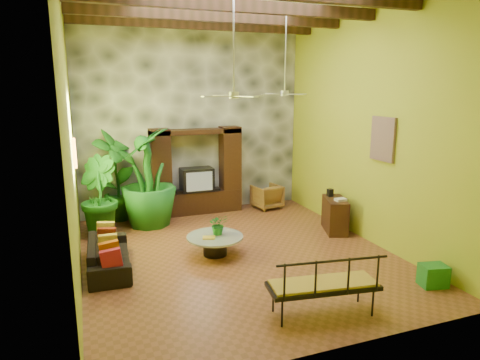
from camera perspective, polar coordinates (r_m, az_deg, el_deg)
name	(u,v)px	position (r m, az deg, el deg)	size (l,w,h in m)	color
ground	(237,254)	(8.88, -0.40, -9.79)	(7.00, 7.00, 0.00)	brown
back_wall	(192,119)	(11.61, -6.43, 8.09)	(6.00, 0.02, 5.00)	#A2B228
left_wall	(70,138)	(7.77, -21.77, 5.21)	(0.02, 7.00, 5.00)	#A2B228
right_wall	(367,127)	(9.71, 16.56, 6.84)	(0.02, 7.00, 5.00)	#A2B228
stone_accent_wall	(192,119)	(11.55, -6.36, 8.07)	(5.98, 0.10, 4.98)	#3C3F44
ceiling_beams	(237,6)	(8.35, -0.46, 22.23)	(5.95, 5.36, 0.22)	#351E10
entertainment_center	(197,178)	(11.47, -5.80, 0.31)	(2.40, 0.55, 2.30)	black
ceiling_fan_front	(234,83)	(7.78, -0.82, 12.75)	(1.28, 1.28, 1.86)	#BABABF
ceiling_fan_back	(285,84)	(9.96, 6.00, 12.60)	(1.28, 1.28, 1.86)	#BABABF
wall_art_mask	(74,153)	(8.82, -21.21, 3.38)	(0.06, 0.32, 0.55)	gold
wall_art_painting	(383,139)	(9.24, 18.51, 5.20)	(0.06, 0.70, 0.90)	navy
sofa	(109,255)	(8.47, -17.07, -9.51)	(1.87, 0.73, 0.55)	black
wicker_armchair	(267,196)	(12.02, 3.60, -2.21)	(0.71, 0.73, 0.66)	olive
tall_plant_a	(117,175)	(11.11, -16.14, 0.64)	(1.25, 0.84, 2.37)	#1D691B
tall_plant_b	(97,196)	(10.19, -18.48, -2.08)	(1.01, 0.81, 1.84)	#1A631D
tall_plant_c	(148,178)	(10.54, -12.20, 0.33)	(1.35, 1.35, 2.40)	#1B6621
coffee_table	(215,243)	(8.76, -3.35, -8.34)	(1.14, 1.14, 0.40)	black
centerpiece_plant	(218,224)	(8.74, -2.91, -5.91)	(0.38, 0.33, 0.42)	#1A6521
yellow_tray	(209,238)	(8.59, -4.16, -7.66)	(0.25, 0.18, 0.03)	yellow
iron_bench	(326,283)	(6.56, 11.39, -13.33)	(1.72, 0.83, 0.57)	black
side_console	(335,215)	(10.33, 12.54, -4.57)	(0.44, 0.98, 0.78)	#331A10
green_bin	(433,275)	(8.18, 24.37, -11.52)	(0.43, 0.33, 0.38)	#1B661D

